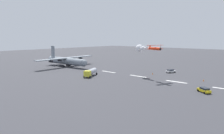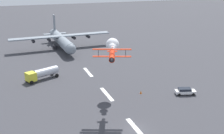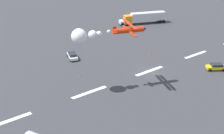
{
  "view_description": "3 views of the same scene",
  "coord_description": "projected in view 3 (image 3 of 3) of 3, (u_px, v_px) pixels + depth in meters",
  "views": [
    {
      "loc": [
        -31.26,
        70.61,
        15.94
      ],
      "look_at": [
        30.51,
        0.0,
        2.46
      ],
      "focal_mm": 33.71,
      "sensor_mm": 36.0,
      "label": 1
    },
    {
      "loc": [
        -40.72,
        19.3,
        26.42
      ],
      "look_at": [
        8.01,
        1.73,
        9.34
      ],
      "focal_mm": 45.8,
      "sensor_mm": 36.0,
      "label": 2
    },
    {
      "loc": [
        45.44,
        45.57,
        29.97
      ],
      "look_at": [
        10.98,
        0.4,
        4.17
      ],
      "focal_mm": 49.86,
      "sensor_mm": 36.0,
      "label": 3
    }
  ],
  "objects": [
    {
      "name": "traffic_cone_near",
      "position": [
        150.0,
        53.0,
        79.61
      ],
      "size": [
        0.44,
        0.44,
        0.75
      ],
      "primitive_type": "cone",
      "color": "orange",
      "rests_on": "ground"
    },
    {
      "name": "traffic_cone_far",
      "position": [
        79.0,
        74.0,
        68.03
      ],
      "size": [
        0.44,
        0.44,
        0.75
      ],
      "primitive_type": "cone",
      "color": "orange",
      "rests_on": "ground"
    },
    {
      "name": "runway_stripe_5",
      "position": [
        9.0,
        121.0,
        52.47
      ],
      "size": [
        8.0,
        0.9,
        0.01
      ],
      "primitive_type": "cube",
      "color": "white",
      "rests_on": "ground"
    },
    {
      "name": "runway_stripe_3",
      "position": [
        149.0,
        71.0,
        70.47
      ],
      "size": [
        8.0,
        0.9,
        0.01
      ],
      "primitive_type": "cube",
      "color": "white",
      "rests_on": "ground"
    },
    {
      "name": "semi_truck_orange",
      "position": [
        144.0,
        17.0,
        103.97
      ],
      "size": [
        15.65,
        8.51,
        3.7
      ],
      "color": "silver",
      "rests_on": "ground"
    },
    {
      "name": "runway_stripe_4",
      "position": [
        89.0,
        92.0,
        61.47
      ],
      "size": [
        8.0,
        0.9,
        0.01
      ],
      "primitive_type": "cube",
      "color": "white",
      "rests_on": "ground"
    },
    {
      "name": "runway_stripe_2",
      "position": [
        196.0,
        55.0,
        79.48
      ],
      "size": [
        8.0,
        0.9,
        0.01
      ],
      "primitive_type": "cube",
      "color": "white",
      "rests_on": "ground"
    },
    {
      "name": "stunt_biplane_red",
      "position": [
        91.0,
        35.0,
        58.07
      ],
      "size": [
        14.27,
        8.43,
        3.05
      ],
      "color": "red"
    },
    {
      "name": "airport_staff_sedan",
      "position": [
        216.0,
        67.0,
        70.68
      ],
      "size": [
        4.46,
        3.91,
        1.52
      ],
      "color": "yellow",
      "rests_on": "ground"
    },
    {
      "name": "followme_car_yellow",
      "position": [
        72.0,
        56.0,
        76.7
      ],
      "size": [
        3.08,
        4.92,
        1.52
      ],
      "color": "white",
      "rests_on": "ground"
    },
    {
      "name": "ground_plane",
      "position": [
        149.0,
        71.0,
        70.48
      ],
      "size": [
        440.0,
        440.0,
        0.0
      ],
      "primitive_type": "plane",
      "color": "#38383D",
      "rests_on": "ground"
    }
  ]
}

